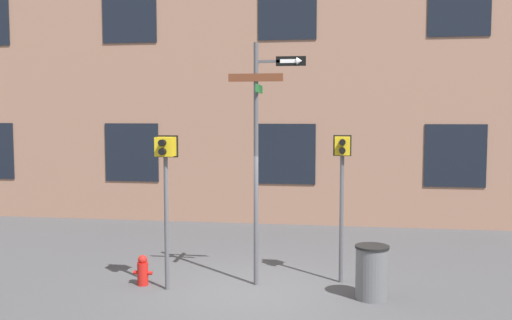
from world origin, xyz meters
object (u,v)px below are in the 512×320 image
Objects in this scene: street_sign_pole at (260,144)px; trash_bin at (372,272)px; fire_hydrant at (143,271)px; pedestrian_signal_right at (342,170)px; pedestrian_signal_left at (166,169)px.

trash_bin is (2.09, -0.53, -2.25)m from street_sign_pole.
fire_hydrant is 0.61× the size of trash_bin.
trash_bin is at bearing -59.70° from pedestrian_signal_right.
street_sign_pole is 1.60× the size of pedestrian_signal_right.
trash_bin is at bearing -2.30° from fire_hydrant.
fire_hydrant is at bearing -170.85° from street_sign_pole.
pedestrian_signal_right is at bearing 11.38° from fire_hydrant.
pedestrian_signal_right is at bearing 120.30° from trash_bin.
trash_bin is at bearing 0.19° from pedestrian_signal_left.
street_sign_pole is 3.33m from fire_hydrant.
street_sign_pole is at bearing 9.15° from fire_hydrant.
street_sign_pole is 1.68m from pedestrian_signal_right.
fire_hydrant is at bearing 161.07° from pedestrian_signal_left.
street_sign_pole is at bearing 165.72° from trash_bin.
trash_bin is (4.33, -0.17, 0.20)m from fire_hydrant.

